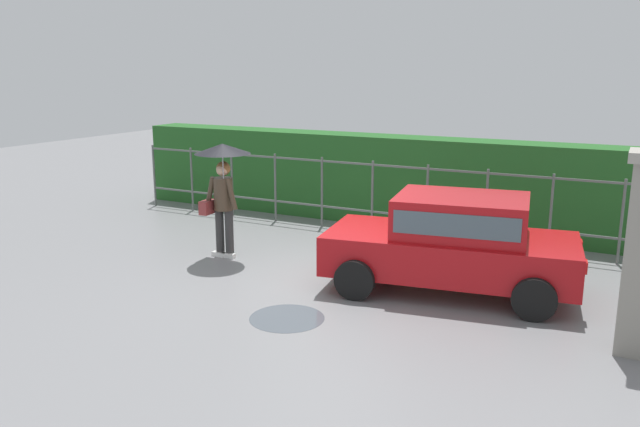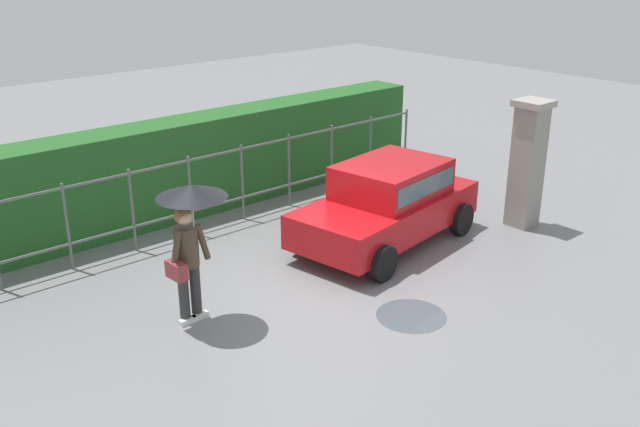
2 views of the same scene
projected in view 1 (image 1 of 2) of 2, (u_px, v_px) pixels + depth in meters
name	position (u px, v px, depth m)	size (l,w,h in m)	color
ground_plane	(325.00, 279.00, 10.27)	(40.00, 40.00, 0.00)	slate
car	(454.00, 240.00, 9.55)	(3.92, 2.31, 1.48)	#B71116
pedestrian	(222.00, 175.00, 11.10)	(0.98, 0.98, 2.06)	#333333
fence_section	(372.00, 194.00, 12.93)	(11.60, 0.05, 1.50)	#59605B
hedge_row	(391.00, 180.00, 13.79)	(12.55, 0.90, 1.90)	#235B23
puddle_near	(287.00, 318.00, 8.65)	(1.03, 1.03, 0.00)	#4C545B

